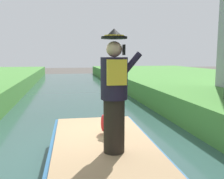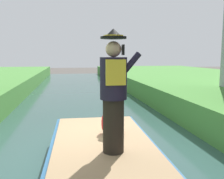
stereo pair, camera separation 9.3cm
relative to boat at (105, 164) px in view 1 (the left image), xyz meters
The scene contains 5 objects.
ground_plane 1.16m from the boat, 90.00° to the left, with size 80.00×80.00×0.00m, color #4C4742.
canal_water 1.14m from the boat, 90.00° to the left, with size 5.34×48.00×0.10m, color #2D4C47.
boat is the anchor object (origin of this frame).
person_pirate 1.26m from the boat, 66.86° to the right, with size 0.61×0.42×1.85m.
parrot_plush 0.90m from the boat, 72.09° to the left, with size 0.36×0.35×0.57m.
Camera 1 is at (-0.63, -4.95, 2.18)m, focal length 40.28 mm.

